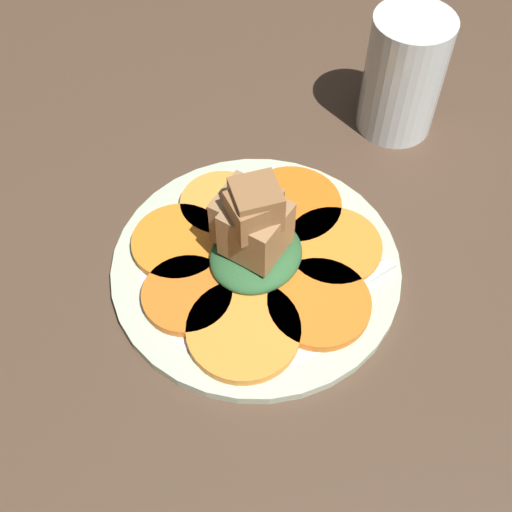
{
  "coord_description": "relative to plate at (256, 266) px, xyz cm",
  "views": [
    {
      "loc": [
        -24.95,
        -21.06,
        49.53
      ],
      "look_at": [
        0.0,
        0.0,
        4.1
      ],
      "focal_mm": 45.0,
      "sensor_mm": 36.0,
      "label": 1
    }
  ],
  "objects": [
    {
      "name": "carrot_slice_0",
      "position": [
        2.81,
        6.66,
        1.01
      ],
      "size": [
        7.68,
        7.68,
        0.86
      ],
      "primitive_type": "cylinder",
      "color": "#F99438",
      "rests_on": "plate"
    },
    {
      "name": "carrot_slice_5",
      "position": [
        5.59,
        -4.39,
        1.01
      ],
      "size": [
        8.58,
        8.58,
        0.86
      ],
      "primitive_type": "cylinder",
      "color": "orange",
      "rests_on": "plate"
    },
    {
      "name": "fork",
      "position": [
        -0.97,
        -6.65,
        0.78
      ],
      "size": [
        16.91,
        6.52,
        0.4
      ],
      "rotation": [
        0.0,
        0.0,
        -0.29
      ],
      "color": "silver",
      "rests_on": "plate"
    },
    {
      "name": "carrot_slice_2",
      "position": [
        -6.55,
        2.11,
        1.01
      ],
      "size": [
        7.72,
        7.72,
        0.86
      ],
      "primitive_type": "cylinder",
      "color": "orange",
      "rests_on": "plate"
    },
    {
      "name": "plate",
      "position": [
        0.0,
        0.0,
        0.0
      ],
      "size": [
        25.7,
        25.7,
        1.05
      ],
      "color": "beige",
      "rests_on": "table_slab"
    },
    {
      "name": "carrot_slice_1",
      "position": [
        -3.02,
        6.57,
        1.01
      ],
      "size": [
        8.4,
        8.4,
        0.86
      ],
      "primitive_type": "cylinder",
      "color": "orange",
      "rests_on": "plate"
    },
    {
      "name": "carrot_slice_4",
      "position": [
        0.1,
        -6.93,
        1.01
      ],
      "size": [
        8.78,
        8.78,
        0.86
      ],
      "primitive_type": "cylinder",
      "color": "orange",
      "rests_on": "plate"
    },
    {
      "name": "water_glass",
      "position": [
        24.07,
        1.13,
        5.8
      ],
      "size": [
        7.92,
        7.92,
        12.64
      ],
      "color": "silver",
      "rests_on": "table_slab"
    },
    {
      "name": "center_pile",
      "position": [
        0.14,
        0.29,
        4.68
      ],
      "size": [
        8.59,
        8.06,
        9.77
      ],
      "color": "#2D6033",
      "rests_on": "plate"
    },
    {
      "name": "carrot_slice_6",
      "position": [
        6.98,
        1.45,
        1.01
      ],
      "size": [
        9.24,
        9.24,
        0.86
      ],
      "primitive_type": "cylinder",
      "color": "orange",
      "rests_on": "plate"
    },
    {
      "name": "table_slab",
      "position": [
        0.0,
        0.0,
        -1.52
      ],
      "size": [
        120.0,
        120.0,
        2.0
      ],
      "primitive_type": "cube",
      "color": "#4C3828",
      "rests_on": "ground"
    },
    {
      "name": "carrot_slice_3",
      "position": [
        -6.04,
        -3.77,
        1.01
      ],
      "size": [
        9.44,
        9.44,
        0.86
      ],
      "primitive_type": "cylinder",
      "color": "orange",
      "rests_on": "plate"
    }
  ]
}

